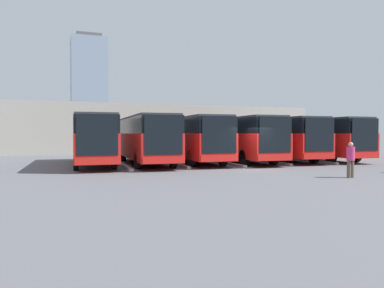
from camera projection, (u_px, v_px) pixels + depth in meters
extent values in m
plane|color=#5B5B60|center=(252.00, 169.00, 22.69)|extent=(600.00, 600.00, 0.00)
cube|color=red|center=(315.00, 144.00, 30.71)|extent=(3.00, 11.25, 1.69)
cube|color=black|center=(315.00, 127.00, 30.67)|extent=(2.95, 11.08, 1.04)
cube|color=black|center=(365.00, 135.00, 25.36)|extent=(2.18, 0.14, 2.23)
cube|color=red|center=(365.00, 155.00, 25.40)|extent=(2.35, 0.17, 0.40)
cube|color=#333338|center=(315.00, 120.00, 30.65)|extent=(2.88, 10.80, 0.12)
cylinder|color=black|center=(356.00, 155.00, 27.77)|extent=(0.35, 1.09, 1.08)
cylinder|color=black|center=(331.00, 156.00, 27.11)|extent=(0.35, 1.09, 1.08)
cylinder|color=black|center=(302.00, 151.00, 34.35)|extent=(0.35, 1.09, 1.08)
cylinder|color=black|center=(281.00, 151.00, 33.69)|extent=(0.35, 1.09, 1.08)
cube|color=#B2B2AD|center=(310.00, 161.00, 28.56)|extent=(0.54, 6.33, 0.15)
cube|color=red|center=(276.00, 144.00, 29.77)|extent=(3.00, 11.25, 1.69)
cube|color=black|center=(276.00, 127.00, 29.73)|extent=(2.95, 11.08, 1.04)
cube|color=black|center=(320.00, 135.00, 24.42)|extent=(2.18, 0.14, 2.23)
cube|color=red|center=(319.00, 156.00, 24.46)|extent=(2.35, 0.17, 0.40)
cube|color=#333338|center=(276.00, 120.00, 29.71)|extent=(2.88, 10.80, 0.12)
cylinder|color=black|center=(314.00, 156.00, 26.83)|extent=(0.35, 1.09, 1.08)
cylinder|color=black|center=(287.00, 156.00, 26.17)|extent=(0.35, 1.09, 1.08)
cylinder|color=black|center=(266.00, 151.00, 33.41)|extent=(0.35, 1.09, 1.08)
cylinder|color=black|center=(244.00, 152.00, 32.75)|extent=(0.35, 1.09, 1.08)
cube|color=#B2B2AD|center=(267.00, 161.00, 27.62)|extent=(0.54, 6.33, 0.15)
cube|color=red|center=(237.00, 145.00, 28.30)|extent=(3.00, 11.25, 1.69)
cube|color=black|center=(237.00, 127.00, 28.26)|extent=(2.95, 11.08, 1.04)
cube|color=black|center=(275.00, 135.00, 22.95)|extent=(2.18, 0.14, 2.23)
cube|color=red|center=(275.00, 157.00, 22.99)|extent=(2.35, 0.17, 0.40)
cube|color=#333338|center=(237.00, 119.00, 28.25)|extent=(2.88, 10.80, 0.12)
cylinder|color=black|center=(273.00, 157.00, 25.36)|extent=(0.35, 1.09, 1.08)
cylinder|color=black|center=(244.00, 158.00, 24.70)|extent=(0.35, 1.09, 1.08)
cylinder|color=black|center=(232.00, 152.00, 31.94)|extent=(0.35, 1.09, 1.08)
cylinder|color=black|center=(208.00, 153.00, 31.29)|extent=(0.35, 1.09, 1.08)
cube|color=#B2B2AD|center=(226.00, 163.00, 26.16)|extent=(0.54, 6.33, 0.15)
cube|color=red|center=(191.00, 145.00, 27.56)|extent=(3.00, 11.25, 1.69)
cube|color=black|center=(191.00, 126.00, 27.52)|extent=(2.95, 11.08, 1.04)
cube|color=black|center=(219.00, 135.00, 22.21)|extent=(2.18, 0.14, 2.23)
cube|color=red|center=(219.00, 158.00, 22.25)|extent=(2.35, 0.17, 0.40)
cube|color=#333338|center=(191.00, 119.00, 27.50)|extent=(2.88, 10.80, 0.12)
cylinder|color=black|center=(223.00, 158.00, 24.62)|extent=(0.35, 1.09, 1.08)
cylinder|color=black|center=(191.00, 158.00, 23.96)|extent=(0.35, 1.09, 1.08)
cylinder|color=black|center=(191.00, 153.00, 31.20)|extent=(0.35, 1.09, 1.08)
cylinder|color=black|center=(166.00, 153.00, 30.54)|extent=(0.35, 1.09, 1.08)
cube|color=#B2B2AD|center=(175.00, 164.00, 25.42)|extent=(0.54, 6.33, 0.15)
cube|color=red|center=(145.00, 146.00, 26.03)|extent=(3.00, 11.25, 1.69)
cube|color=black|center=(145.00, 126.00, 25.99)|extent=(2.95, 11.08, 1.04)
cube|color=black|center=(164.00, 135.00, 20.68)|extent=(2.18, 0.14, 2.23)
cube|color=red|center=(164.00, 160.00, 20.72)|extent=(2.35, 0.17, 0.40)
cube|color=#333338|center=(145.00, 118.00, 25.97)|extent=(2.88, 10.80, 0.12)
cylinder|color=black|center=(173.00, 159.00, 23.09)|extent=(0.35, 1.09, 1.08)
cylinder|color=black|center=(138.00, 160.00, 22.43)|extent=(0.35, 1.09, 1.08)
cylinder|color=black|center=(151.00, 154.00, 29.67)|extent=(0.35, 1.09, 1.08)
cylinder|color=black|center=(123.00, 154.00, 29.01)|extent=(0.35, 1.09, 1.08)
cube|color=#B2B2AD|center=(124.00, 166.00, 23.88)|extent=(0.54, 6.33, 0.15)
cube|color=red|center=(92.00, 146.00, 25.26)|extent=(3.00, 11.25, 1.69)
cube|color=black|center=(92.00, 126.00, 25.22)|extent=(2.95, 11.08, 1.04)
cube|color=black|center=(97.00, 135.00, 19.92)|extent=(2.18, 0.14, 2.23)
cube|color=red|center=(97.00, 161.00, 19.95)|extent=(2.35, 0.17, 0.40)
cube|color=#333338|center=(92.00, 117.00, 25.21)|extent=(2.88, 10.80, 0.12)
cylinder|color=black|center=(114.00, 160.00, 22.32)|extent=(0.35, 1.09, 1.08)
cylinder|color=black|center=(76.00, 161.00, 21.66)|extent=(0.35, 1.09, 1.08)
cylinder|color=black|center=(105.00, 154.00, 28.90)|extent=(0.35, 1.09, 1.08)
cylinder|color=black|center=(75.00, 155.00, 28.25)|extent=(0.35, 1.09, 1.08)
cylinder|color=brown|center=(349.00, 169.00, 18.03)|extent=(0.21, 0.21, 0.83)
cylinder|color=brown|center=(352.00, 169.00, 18.12)|extent=(0.21, 0.21, 0.83)
cylinder|color=#D13375|center=(351.00, 154.00, 18.05)|extent=(0.42, 0.42, 0.66)
sphere|color=tan|center=(351.00, 144.00, 18.04)|extent=(0.23, 0.23, 0.23)
cube|color=#A8A399|center=(153.00, 129.00, 45.24)|extent=(37.18, 9.37, 5.37)
cube|color=silver|center=(142.00, 112.00, 50.97)|extent=(37.18, 3.00, 0.24)
cylinder|color=slate|center=(225.00, 131.00, 56.58)|extent=(0.20, 0.20, 5.12)
cylinder|color=slate|center=(39.00, 130.00, 47.57)|extent=(0.20, 0.20, 5.12)
cube|color=#7F8EA3|center=(89.00, 88.00, 221.98)|extent=(20.17, 20.17, 58.06)
cube|color=#4C4C51|center=(88.00, 37.00, 221.14)|extent=(14.12, 14.12, 2.40)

